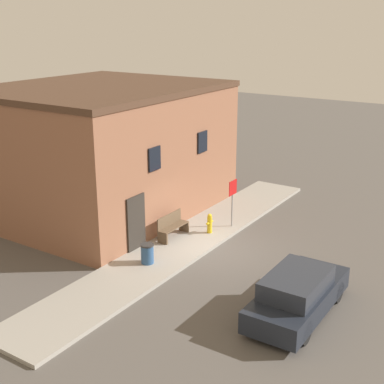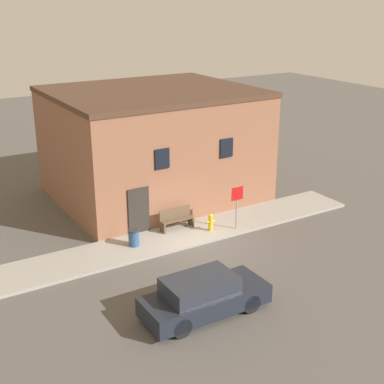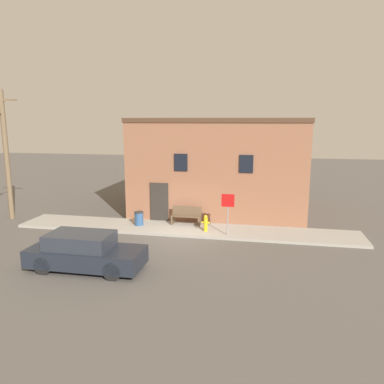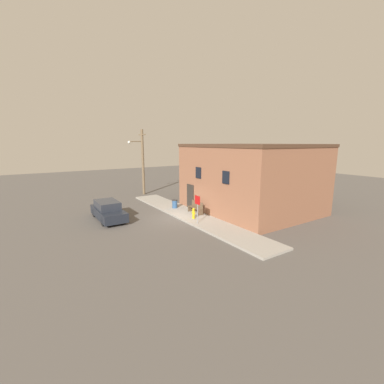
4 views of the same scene
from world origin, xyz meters
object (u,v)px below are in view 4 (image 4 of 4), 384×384
Objects in this scene: fire_hydrant at (194,213)px; utility_pole at (142,160)px; trash_bin at (175,204)px; bench at (196,208)px; parked_car at (108,211)px; stop_sign at (197,204)px.

utility_pole is at bearing 176.73° from fire_hydrant.
fire_hydrant reaches higher than trash_bin.
parked_car reaches higher than bench.
fire_hydrant is 0.11× the size of utility_pole.
bench is at bearing 2.07° from utility_pole.
bench is 2.16× the size of trash_bin.
bench is at bearing 148.31° from stop_sign.
fire_hydrant is at bearing -3.27° from utility_pole.
utility_pole is at bearing -177.93° from bench.
trash_bin is at bearing -165.56° from bench.
parked_car is at bearing -125.17° from fire_hydrant.
parked_car is at bearing -38.09° from utility_pole.
utility_pole reaches higher than parked_car.
bench is 0.22× the size of utility_pole.
fire_hydrant is at bearing 54.83° from parked_car.
stop_sign reaches higher than bench.
parked_car is (-3.72, -5.28, 0.13)m from fire_hydrant.
stop_sign reaches higher than parked_car.
utility_pole reaches higher than bench.
bench is (-1.18, 1.01, 0.05)m from fire_hydrant.
trash_bin is (-3.57, 0.39, -0.05)m from fire_hydrant.
fire_hydrant is at bearing 159.94° from stop_sign.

